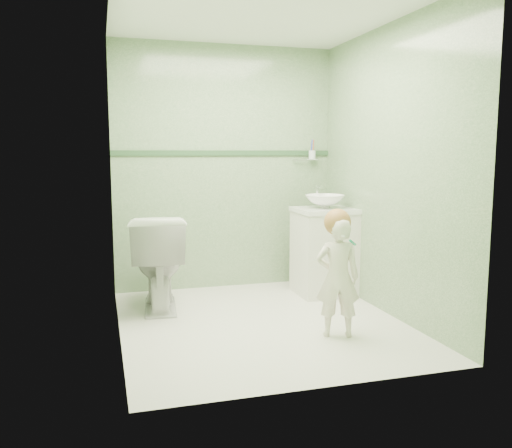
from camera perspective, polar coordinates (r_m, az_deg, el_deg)
name	(u,v)px	position (r m, az deg, el deg)	size (l,w,h in m)	color
ground	(261,323)	(4.37, 0.56, -10.44)	(2.50, 2.50, 0.00)	white
room_shell	(261,173)	(4.16, 0.58, 5.48)	(2.50, 2.54, 2.40)	gray
trim_stripe	(225,153)	(5.35, -3.28, 7.55)	(2.20, 0.02, 0.05)	#2E5130
vanity	(324,253)	(5.19, 7.23, -3.04)	(0.52, 0.50, 0.80)	silver
counter	(325,210)	(5.13, 7.31, 1.46)	(0.54, 0.52, 0.04)	white
basin	(325,201)	(5.13, 7.32, 2.39)	(0.37, 0.37, 0.13)	white
faucet	(317,192)	(5.29, 6.54, 3.43)	(0.03, 0.13, 0.18)	silver
cup_holder	(311,155)	(5.57, 5.91, 7.30)	(0.26, 0.07, 0.21)	silver
toilet	(158,261)	(4.75, -10.35, -3.92)	(0.47, 0.82, 0.83)	white
toddler	(338,278)	(4.00, 8.68, -5.66)	(0.32, 0.21, 0.89)	silver
hair_cap	(337,222)	(3.95, 8.65, 0.20)	(0.20, 0.20, 0.20)	#A46D38
teal_toothbrush	(352,242)	(3.83, 10.13, -1.88)	(0.11, 0.14, 0.08)	#08835B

